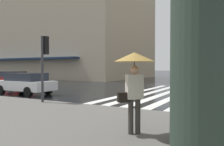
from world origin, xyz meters
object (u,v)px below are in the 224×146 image
(traffic_signal_post, at_px, (44,54))
(pedestrian_with_floral_umbrella, at_px, (134,69))
(car_red, at_px, (10,79))
(billboard_column, at_px, (204,55))
(car_white, at_px, (25,83))

(traffic_signal_post, relative_size, pedestrian_with_floral_umbrella, 1.55)
(traffic_signal_post, bearing_deg, car_red, 60.11)
(billboard_column, bearing_deg, car_red, 63.31)
(traffic_signal_post, height_order, car_white, traffic_signal_post)
(traffic_signal_post, relative_size, car_red, 0.75)
(traffic_signal_post, distance_m, car_red, 11.98)
(billboard_column, xyz_separation_m, car_white, (5.44, 11.65, -1.27))
(car_red, bearing_deg, pedestrian_with_floral_umbrella, -118.41)
(billboard_column, distance_m, traffic_signal_post, 8.08)
(billboard_column, height_order, car_red, billboard_column)
(traffic_signal_post, relative_size, car_white, 0.75)
(billboard_column, distance_m, car_red, 19.94)
(traffic_signal_post, xyz_separation_m, car_red, (5.92, 10.29, -1.63))
(pedestrian_with_floral_umbrella, bearing_deg, traffic_signal_post, 64.28)
(car_red, relative_size, pedestrian_with_floral_umbrella, 2.05)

